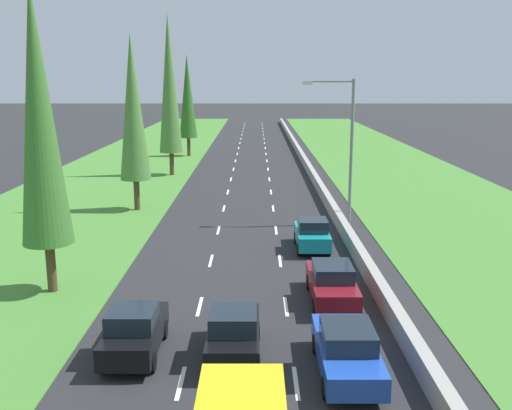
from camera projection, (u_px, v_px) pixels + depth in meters
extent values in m
plane|color=#28282B|center=(251.00, 165.00, 61.51)|extent=(300.00, 300.00, 0.00)
cube|color=#478433|center=(132.00, 165.00, 61.50)|extent=(14.00, 140.00, 0.04)
cube|color=#478433|center=(386.00, 165.00, 61.51)|extent=(14.00, 140.00, 0.04)
cube|color=#9E9B93|center=(304.00, 161.00, 61.42)|extent=(0.44, 120.00, 0.85)
cube|color=white|center=(181.00, 383.00, 17.56)|extent=(0.14, 2.00, 0.01)
cube|color=white|center=(199.00, 306.00, 23.42)|extent=(0.14, 2.00, 0.01)
cube|color=white|center=(211.00, 261.00, 29.28)|extent=(0.14, 2.00, 0.01)
cube|color=white|center=(218.00, 230.00, 35.14)|extent=(0.14, 2.00, 0.01)
cube|color=white|center=(224.00, 208.00, 41.00)|extent=(0.14, 2.00, 0.01)
cube|color=white|center=(228.00, 192.00, 46.86)|extent=(0.14, 2.00, 0.01)
cube|color=white|center=(231.00, 179.00, 52.72)|extent=(0.14, 2.00, 0.01)
cube|color=white|center=(233.00, 169.00, 58.57)|extent=(0.14, 2.00, 0.01)
cube|color=white|center=(235.00, 161.00, 64.43)|extent=(0.14, 2.00, 0.01)
cube|color=white|center=(237.00, 154.00, 70.29)|extent=(0.14, 2.00, 0.01)
cube|color=white|center=(238.00, 148.00, 76.15)|extent=(0.14, 2.00, 0.01)
cube|color=white|center=(240.00, 143.00, 82.01)|extent=(0.14, 2.00, 0.01)
cube|color=white|center=(241.00, 139.00, 87.87)|extent=(0.14, 2.00, 0.01)
cube|color=white|center=(242.00, 135.00, 93.73)|extent=(0.14, 2.00, 0.01)
cube|color=white|center=(243.00, 131.00, 99.59)|extent=(0.14, 2.00, 0.01)
cube|color=white|center=(243.00, 129.00, 105.45)|extent=(0.14, 2.00, 0.01)
cube|color=white|center=(244.00, 126.00, 111.31)|extent=(0.14, 2.00, 0.01)
cube|color=white|center=(245.00, 123.00, 117.17)|extent=(0.14, 2.00, 0.01)
cube|color=white|center=(296.00, 383.00, 17.56)|extent=(0.14, 2.00, 0.01)
cube|color=white|center=(286.00, 306.00, 23.42)|extent=(0.14, 2.00, 0.01)
cube|color=white|center=(280.00, 261.00, 29.28)|extent=(0.14, 2.00, 0.01)
cube|color=white|center=(276.00, 230.00, 35.14)|extent=(0.14, 2.00, 0.01)
cube|color=white|center=(273.00, 208.00, 41.00)|extent=(0.14, 2.00, 0.01)
cube|color=white|center=(271.00, 192.00, 46.86)|extent=(0.14, 2.00, 0.01)
cube|color=white|center=(269.00, 179.00, 52.72)|extent=(0.14, 2.00, 0.01)
cube|color=white|center=(268.00, 169.00, 58.58)|extent=(0.14, 2.00, 0.01)
cube|color=white|center=(267.00, 161.00, 64.44)|extent=(0.14, 2.00, 0.01)
cube|color=white|center=(266.00, 154.00, 70.29)|extent=(0.14, 2.00, 0.01)
cube|color=white|center=(265.00, 148.00, 76.15)|extent=(0.14, 2.00, 0.01)
cube|color=white|center=(264.00, 143.00, 82.01)|extent=(0.14, 2.00, 0.01)
cube|color=white|center=(264.00, 139.00, 87.87)|extent=(0.14, 2.00, 0.01)
cube|color=white|center=(263.00, 135.00, 93.73)|extent=(0.14, 2.00, 0.01)
cube|color=white|center=(263.00, 131.00, 99.59)|extent=(0.14, 2.00, 0.01)
cube|color=white|center=(262.00, 129.00, 105.45)|extent=(0.14, 2.00, 0.01)
cube|color=white|center=(262.00, 126.00, 111.31)|extent=(0.14, 2.00, 0.01)
cube|color=white|center=(262.00, 123.00, 117.17)|extent=(0.14, 2.00, 0.01)
cube|color=#1E47B7|center=(346.00, 353.00, 17.99)|extent=(1.76, 4.50, 0.72)
cube|color=#19232D|center=(348.00, 336.00, 17.70)|extent=(1.56, 1.90, 0.60)
cylinder|color=black|center=(316.00, 344.00, 19.43)|extent=(0.22, 0.64, 0.64)
cylinder|color=black|center=(363.00, 344.00, 19.43)|extent=(0.22, 0.64, 0.64)
cylinder|color=black|center=(326.00, 387.00, 16.70)|extent=(0.22, 0.64, 0.64)
cylinder|color=black|center=(381.00, 387.00, 16.70)|extent=(0.22, 0.64, 0.64)
cube|color=maroon|center=(332.00, 285.00, 23.89)|extent=(1.76, 4.50, 0.72)
cube|color=#19232D|center=(333.00, 271.00, 23.60)|extent=(1.56, 1.90, 0.60)
cylinder|color=black|center=(309.00, 282.00, 25.33)|extent=(0.22, 0.64, 0.64)
cylinder|color=black|center=(346.00, 282.00, 25.33)|extent=(0.22, 0.64, 0.64)
cylinder|color=black|center=(315.00, 307.00, 22.60)|extent=(0.22, 0.64, 0.64)
cylinder|color=black|center=(356.00, 307.00, 22.60)|extent=(0.22, 0.64, 0.64)
cube|color=teal|center=(312.00, 236.00, 31.18)|extent=(1.68, 3.90, 0.76)
cube|color=#19232D|center=(313.00, 225.00, 30.74)|extent=(1.52, 1.60, 0.64)
cylinder|color=black|center=(296.00, 237.00, 32.44)|extent=(0.22, 0.64, 0.64)
cylinder|color=black|center=(323.00, 237.00, 32.44)|extent=(0.22, 0.64, 0.64)
cylinder|color=black|center=(299.00, 250.00, 30.08)|extent=(0.22, 0.64, 0.64)
cylinder|color=black|center=(328.00, 250.00, 30.08)|extent=(0.22, 0.64, 0.64)
cube|color=black|center=(234.00, 337.00, 19.11)|extent=(1.68, 3.90, 0.76)
cube|color=#19232D|center=(233.00, 321.00, 18.66)|extent=(1.52, 1.60, 0.64)
cylinder|color=black|center=(213.00, 332.00, 20.37)|extent=(0.22, 0.64, 0.64)
cylinder|color=black|center=(256.00, 332.00, 20.37)|extent=(0.22, 0.64, 0.64)
cylinder|color=black|center=(208.00, 365.00, 18.01)|extent=(0.22, 0.64, 0.64)
cylinder|color=black|center=(257.00, 365.00, 18.01)|extent=(0.22, 0.64, 0.64)
cube|color=black|center=(135.00, 334.00, 19.28)|extent=(1.68, 3.90, 0.76)
cube|color=#19232D|center=(132.00, 318.00, 18.84)|extent=(1.52, 1.60, 0.64)
cylinder|color=black|center=(121.00, 329.00, 20.54)|extent=(0.22, 0.64, 0.64)
cylinder|color=black|center=(164.00, 329.00, 20.54)|extent=(0.22, 0.64, 0.64)
cylinder|color=black|center=(103.00, 362.00, 18.18)|extent=(0.22, 0.64, 0.64)
cylinder|color=black|center=(152.00, 362.00, 18.18)|extent=(0.22, 0.64, 0.64)
cylinder|color=#4C3823|center=(51.00, 267.00, 24.82)|extent=(0.40, 0.40, 2.20)
cone|color=#3D752D|center=(39.00, 115.00, 23.43)|extent=(2.12, 2.12, 10.73)
cylinder|color=#4C3823|center=(137.00, 195.00, 40.25)|extent=(0.40, 0.40, 2.20)
cone|color=#4C7F38|center=(133.00, 108.00, 38.96)|extent=(2.10, 2.10, 9.74)
cylinder|color=#4C3823|center=(172.00, 164.00, 54.78)|extent=(0.41, 0.41, 2.20)
cone|color=#4C7F38|center=(169.00, 84.00, 53.20)|extent=(2.17, 2.17, 12.57)
cylinder|color=#4C3823|center=(189.00, 147.00, 68.12)|extent=(0.40, 0.40, 2.20)
cone|color=#2D6623|center=(187.00, 96.00, 66.86)|extent=(2.09, 2.09, 9.50)
cylinder|color=gray|center=(351.00, 153.00, 35.71)|extent=(0.20, 0.20, 9.00)
cylinder|color=gray|center=(330.00, 81.00, 34.78)|extent=(2.80, 0.12, 0.12)
cube|color=silver|center=(307.00, 83.00, 34.80)|extent=(0.60, 0.28, 0.20)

